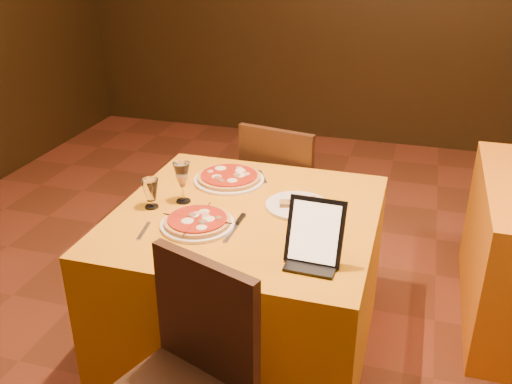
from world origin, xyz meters
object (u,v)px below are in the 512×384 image
(main_table, at_px, (247,285))
(chair_main_far, at_px, (289,195))
(pizza_near, at_px, (197,223))
(wine_glass, at_px, (182,182))
(tablet, at_px, (315,231))
(water_glass, at_px, (151,194))
(pizza_far, at_px, (229,178))

(main_table, xyz_separation_m, chair_main_far, (0.00, 0.81, 0.08))
(main_table, distance_m, pizza_near, 0.45)
(main_table, distance_m, wine_glass, 0.56)
(wine_glass, xyz_separation_m, tablet, (0.65, -0.31, 0.03))
(pizza_near, xyz_separation_m, water_glass, (-0.25, 0.10, 0.05))
(wine_glass, bearing_deg, water_glass, -140.88)
(main_table, xyz_separation_m, water_glass, (-0.41, -0.07, 0.44))
(chair_main_far, height_order, wine_glass, wine_glass)
(water_glass, bearing_deg, pizza_far, 56.85)
(pizza_far, xyz_separation_m, wine_glass, (-0.12, -0.27, 0.08))
(pizza_far, bearing_deg, pizza_near, -87.31)
(pizza_near, distance_m, tablet, 0.53)
(pizza_near, distance_m, water_glass, 0.28)
(water_glass, xyz_separation_m, tablet, (0.76, -0.22, 0.06))
(main_table, relative_size, tablet, 4.51)
(pizza_near, height_order, water_glass, water_glass)
(chair_main_far, relative_size, water_glass, 7.00)
(main_table, relative_size, water_glass, 8.46)
(pizza_far, xyz_separation_m, water_glass, (-0.23, -0.36, 0.05))
(wine_glass, bearing_deg, pizza_far, 65.40)
(wine_glass, bearing_deg, pizza_near, -52.98)
(chair_main_far, bearing_deg, pizza_near, 91.97)
(tablet, bearing_deg, wine_glass, 156.46)
(tablet, bearing_deg, water_glass, 165.84)
(pizza_near, bearing_deg, tablet, -13.55)
(wine_glass, bearing_deg, tablet, -25.65)
(pizza_far, bearing_deg, wine_glass, -114.60)
(main_table, height_order, chair_main_far, chair_main_far)
(main_table, bearing_deg, water_glass, -169.56)
(pizza_far, height_order, tablet, tablet)
(wine_glass, bearing_deg, chair_main_far, 69.69)
(chair_main_far, bearing_deg, main_table, 100.75)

